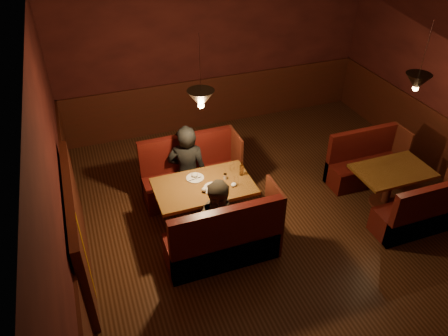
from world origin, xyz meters
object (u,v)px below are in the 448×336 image
object	(u,v)px
main_bench_far	(191,177)
second_bench_near	(420,215)
main_bench_near	(225,243)
second_bench_far	(364,165)
diner_a	(187,154)
second_table	(391,179)
diner_b	(222,209)
main_table	(205,194)

from	to	relation	value
main_bench_far	second_bench_near	distance (m)	3.42
main_bench_near	second_bench_far	xyz separation A→B (m)	(2.81, 0.96, -0.04)
second_bench_near	diner_a	distance (m)	3.48
diner_a	second_table	bearing A→B (deg)	176.07
main_bench_far	second_bench_near	xyz separation A→B (m)	(2.81, -1.95, -0.04)
main_bench_near	diner_b	xyz separation A→B (m)	(0.02, 0.18, 0.43)
main_bench_far	second_table	size ratio (longest dim) A/B	1.33
second_table	second_bench_near	xyz separation A→B (m)	(0.03, -0.68, -0.19)
second_bench_near	main_bench_near	bearing A→B (deg)	171.97
second_table	second_bench_far	world-z (taller)	second_bench_far
main_bench_near	second_bench_near	world-z (taller)	main_bench_near
second_bench_near	diner_b	xyz separation A→B (m)	(-2.79, 0.58, 0.47)
diner_b	main_bench_near	bearing A→B (deg)	-90.70
main_bench_far	main_bench_near	distance (m)	1.56
main_table	diner_b	distance (m)	0.63
second_bench_far	diner_a	distance (m)	2.98
main_bench_far	second_bench_near	world-z (taller)	main_bench_far
main_bench_far	second_table	world-z (taller)	main_bench_far
main_bench_far	diner_b	distance (m)	1.44
main_bench_far	second_bench_far	bearing A→B (deg)	-11.94
main_bench_far	second_bench_near	size ratio (longest dim) A/B	1.20
second_table	diner_a	size ratio (longest dim) A/B	0.68
second_table	second_bench_near	distance (m)	0.71
second_table	main_table	bearing A→B (deg)	169.96
main_table	second_bench_far	distance (m)	2.85
main_bench_near	second_table	bearing A→B (deg)	5.78
diner_a	diner_b	xyz separation A→B (m)	(0.09, -1.29, -0.07)
main_bench_far	second_table	bearing A→B (deg)	-24.56
diner_b	main_bench_far	bearing A→B (deg)	95.86
main_table	main_bench_far	distance (m)	0.81
diner_a	diner_b	size ratio (longest dim) A/B	1.09
diner_a	diner_b	world-z (taller)	diner_a
second_bench_near	main_bench_far	bearing A→B (deg)	145.23
main_table	second_bench_far	world-z (taller)	main_table
main_table	second_table	bearing A→B (deg)	-10.04
main_table	diner_a	size ratio (longest dim) A/B	0.83
second_table	main_bench_near	bearing A→B (deg)	-174.22
main_bench_near	second_table	xyz separation A→B (m)	(2.79, 0.28, 0.15)
second_bench_near	diner_a	xyz separation A→B (m)	(-2.89, 1.86, 0.54)
second_table	second_bench_far	size ratio (longest dim) A/B	0.90
second_table	second_bench_far	xyz separation A→B (m)	(0.03, 0.68, -0.19)
second_table	diner_a	world-z (taller)	diner_a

